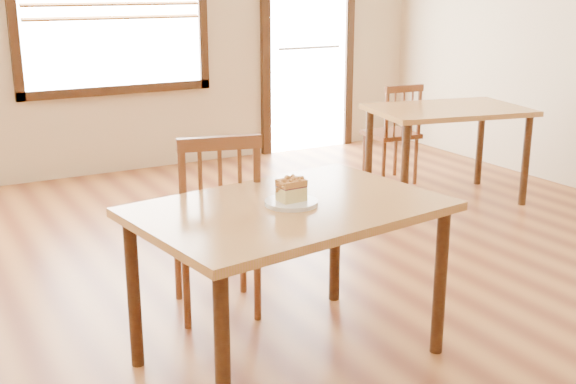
# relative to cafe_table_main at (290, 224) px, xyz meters

# --- Properties ---
(ground) EXTENTS (8.00, 8.00, 0.00)m
(ground) POSITION_rel_cafe_table_main_xyz_m (0.06, -0.20, -0.66)
(ground) COLOR #955A2B
(entry_door) EXTENTS (1.08, 0.06, 2.29)m
(entry_door) POSITION_rel_cafe_table_main_xyz_m (2.36, 3.78, 0.53)
(entry_door) COLOR white
(entry_door) RESTS_ON ground
(cafe_table_main) EXTENTS (1.43, 1.05, 0.75)m
(cafe_table_main) POSITION_rel_cafe_table_main_xyz_m (0.00, 0.00, 0.00)
(cafe_table_main) COLOR #AC6D42
(cafe_table_main) RESTS_ON ground
(cafe_chair_main) EXTENTS (0.55, 0.55, 1.00)m
(cafe_chair_main) POSITION_rel_cafe_table_main_xyz_m (-0.09, 0.61, -0.16)
(cafe_chair_main) COLOR brown
(cafe_chair_main) RESTS_ON ground
(cafe_table_second) EXTENTS (1.31, 1.01, 0.75)m
(cafe_table_second) POSITION_rel_cafe_table_main_xyz_m (2.35, 1.63, -0.01)
(cafe_table_second) COLOR #AC6D42
(cafe_table_second) RESTS_ON ground
(cafe_chair_second) EXTENTS (0.43, 0.43, 0.88)m
(cafe_chair_second) POSITION_rel_cafe_table_main_xyz_m (2.30, 2.24, -0.22)
(cafe_chair_second) COLOR brown
(cafe_chair_second) RESTS_ON ground
(plate) EXTENTS (0.23, 0.23, 0.02)m
(plate) POSITION_rel_cafe_table_main_xyz_m (0.01, -0.00, 0.10)
(plate) COLOR white
(plate) RESTS_ON cafe_table_main
(cake_slice) EXTENTS (0.13, 0.09, 0.11)m
(cake_slice) POSITION_rel_cafe_table_main_xyz_m (0.01, -0.00, 0.16)
(cake_slice) COLOR #C9BC71
(cake_slice) RESTS_ON plate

